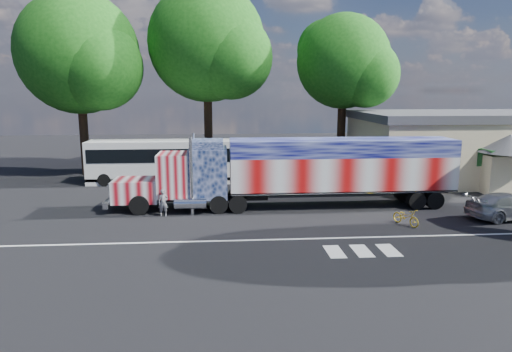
{
  "coord_description": "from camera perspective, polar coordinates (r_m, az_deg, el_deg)",
  "views": [
    {
      "loc": [
        -1.99,
        -23.17,
        6.82
      ],
      "look_at": [
        0.0,
        3.0,
        1.9
      ],
      "focal_mm": 32.0,
      "sensor_mm": 36.0,
      "label": 1
    }
  ],
  "objects": [
    {
      "name": "semi_truck",
      "position": [
        26.95,
        5.46,
        0.76
      ],
      "size": [
        20.3,
        3.21,
        4.33
      ],
      "color": "black",
      "rests_on": "ground"
    },
    {
      "name": "hall_building",
      "position": [
        40.69,
        28.32,
        3.42
      ],
      "size": [
        22.4,
        12.8,
        5.2
      ],
      "color": "beige",
      "rests_on": "ground"
    },
    {
      "name": "lane_markings",
      "position": [
        20.89,
        6.16,
        -8.48
      ],
      "size": [
        30.0,
        2.67,
        0.01
      ],
      "color": "silver",
      "rests_on": "ground"
    },
    {
      "name": "woman",
      "position": [
        25.61,
        -11.52,
        -3.3
      ],
      "size": [
        0.56,
        0.38,
        1.51
      ],
      "primitive_type": "imported",
      "rotation": [
        0.0,
        0.0,
        0.03
      ],
      "color": "slate",
      "rests_on": "ground"
    },
    {
      "name": "tree_n_mid",
      "position": [
        39.04,
        -5.93,
        16.12
      ],
      "size": [
        10.09,
        9.61,
        15.48
      ],
      "color": "black",
      "rests_on": "ground"
    },
    {
      "name": "tree_ne_a",
      "position": [
        39.61,
        11.1,
        13.77
      ],
      "size": [
        8.18,
        7.79,
        13.1
      ],
      "color": "black",
      "rests_on": "ground"
    },
    {
      "name": "tree_nw_a",
      "position": [
        39.86,
        -21.11,
        14.04
      ],
      "size": [
        10.05,
        9.57,
        14.52
      ],
      "color": "black",
      "rests_on": "ground"
    },
    {
      "name": "ground",
      "position": [
        24.23,
        0.54,
        -5.73
      ],
      "size": [
        100.0,
        100.0,
        0.0
      ],
      "primitive_type": "plane",
      "color": "black"
    },
    {
      "name": "parked_car",
      "position": [
        28.18,
        29.16,
        -3.32
      ],
      "size": [
        4.96,
        2.51,
        1.38
      ],
      "primitive_type": "imported",
      "rotation": [
        0.0,
        0.0,
        1.69
      ],
      "color": "#A8A9AC",
      "rests_on": "ground"
    },
    {
      "name": "bicycle",
      "position": [
        24.76,
        18.23,
        -4.87
      ],
      "size": [
        1.25,
        1.74,
        0.87
      ],
      "primitive_type": "imported",
      "rotation": [
        0.0,
        0.0,
        0.46
      ],
      "color": "gold",
      "rests_on": "ground"
    },
    {
      "name": "coach_bus",
      "position": [
        34.96,
        -11.63,
        1.88
      ],
      "size": [
        10.9,
        2.54,
        3.17
      ],
      "color": "white",
      "rests_on": "ground"
    }
  ]
}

